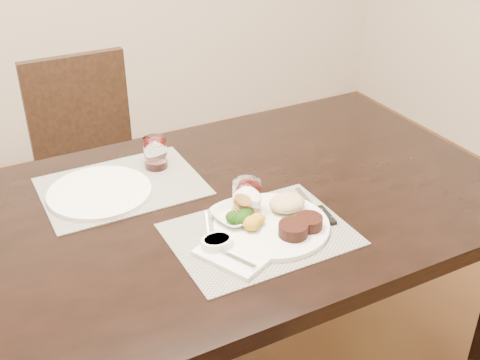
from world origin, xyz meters
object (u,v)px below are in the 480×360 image
dinner_plate (277,221)px  wine_glass_near (247,201)px  cracker_bowl (237,215)px  far_plate (100,192)px  chair_far (90,155)px  steak_knife (321,211)px

dinner_plate → wine_glass_near: bearing=141.0°
cracker_bowl → far_plate: (-0.29, 0.31, -0.01)m
chair_far → steak_knife: bearing=-71.8°
dinner_plate → far_plate: bearing=155.9°
cracker_bowl → chair_far: bearing=97.8°
dinner_plate → chair_far: bearing=123.1°
dinner_plate → steak_knife: 0.15m
dinner_plate → cracker_bowl: bearing=158.7°
wine_glass_near → far_plate: (-0.32, 0.30, -0.04)m
dinner_plate → wine_glass_near: (-0.05, 0.08, 0.03)m
cracker_bowl → wine_glass_near: (0.03, 0.01, 0.03)m
far_plate → steak_knife: bearing=-36.5°
steak_knife → wine_glass_near: (-0.19, 0.08, 0.04)m
steak_knife → far_plate: (-0.51, 0.38, 0.00)m
steak_knife → far_plate: 0.64m
cracker_bowl → wine_glass_near: 0.05m
chair_far → cracker_bowl: size_ratio=6.23×
wine_glass_near → far_plate: wine_glass_near is taller
chair_far → wine_glass_near: bearing=-80.3°
dinner_plate → wine_glass_near: size_ratio=2.87×
chair_far → far_plate: size_ratio=3.01×
wine_glass_near → far_plate: 0.44m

